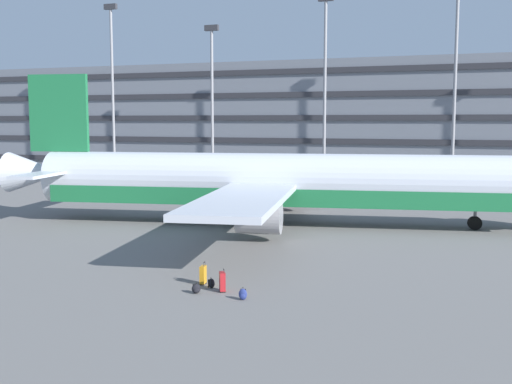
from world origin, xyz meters
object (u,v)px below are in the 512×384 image
Objects in this scene: airliner at (276,183)px; suitcase_laid_flat at (203,275)px; backpack_black at (212,283)px; suitcase_large at (222,281)px; backpack_silver at (243,295)px; backpack_purple at (196,289)px.

airliner is 16.51m from suitcase_laid_flat.
suitcase_laid_flat reaches higher than backpack_black.
suitcase_large is 0.95× the size of suitcase_laid_flat.
backpack_silver is (4.49, -17.86, -2.66)m from airliner.
backpack_black is 1.04m from backpack_purple.
airliner reaches higher than backpack_silver.
backpack_purple is at bearing 173.98° from backpack_silver.
backpack_silver is (2.50, -1.65, -0.21)m from suitcase_laid_flat.
backpack_purple is at bearing -103.33° from backpack_black.
backpack_purple is (-0.24, -1.01, -0.01)m from backpack_black.
suitcase_laid_flat is at bearing 146.52° from backpack_silver.
suitcase_laid_flat is 3.00m from backpack_silver.
suitcase_laid_flat is 0.75m from backpack_black.
backpack_black is at bearing -81.18° from airliner.
backpack_silver reaches higher than backpack_purple.
suitcase_large reaches higher than backpack_black.
airliner reaches higher than backpack_purple.
suitcase_large is 0.79m from backpack_black.
backpack_black is at bearing 147.04° from backpack_silver.
suitcase_laid_flat is at bearing 147.75° from suitcase_large.
airliner is 41.40× the size of suitcase_large.
backpack_black is at bearing 150.49° from suitcase_large.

